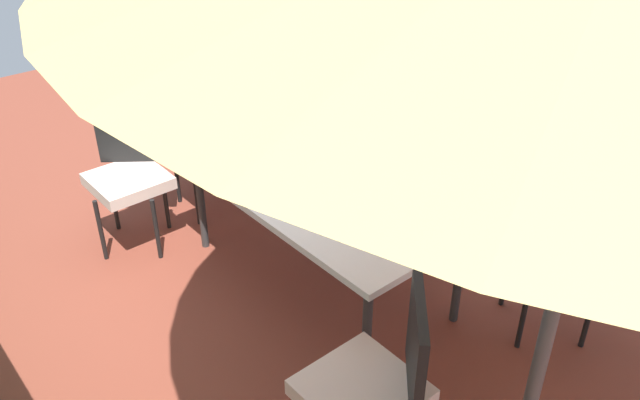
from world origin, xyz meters
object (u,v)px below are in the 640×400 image
object	(u,v)px
chair_southwest	(561,254)
laptop	(299,156)
chair_south	(408,171)
chair_southeast	(286,112)
dining_table	(320,186)
chair_northeast	(129,168)
chair_northwest	(377,382)
chair_east	(201,136)
cup	(365,191)

from	to	relation	value
chair_southwest	laptop	size ratio (longest dim) A/B	2.49
chair_south	laptop	xyz separation A→B (m)	(0.27, 0.69, 0.24)
chair_southeast	chair_southwest	distance (m)	2.41
dining_table	chair_northeast	world-z (taller)	chair_northeast
chair_northwest	laptop	size ratio (longest dim) A/B	2.49
chair_east	dining_table	bearing A→B (deg)	-81.44
chair_east	chair_southwest	size ratio (longest dim) A/B	1.00
chair_south	chair_southeast	bearing A→B (deg)	2.45
laptop	chair_south	bearing A→B (deg)	-86.05
dining_table	chair_northeast	bearing A→B (deg)	29.13
chair_east	chair_southwest	xyz separation A→B (m)	(-2.47, -0.71, 0.00)
dining_table	chair_south	size ratio (longest dim) A/B	1.92
chair_northeast	laptop	distance (m)	1.19
chair_east	chair_northeast	distance (m)	0.63
cup	chair_south	bearing A→B (deg)	-66.93
chair_northwest	chair_southeast	world-z (taller)	same
chair_east	chair_southeast	xyz separation A→B (m)	(-0.06, -0.73, 0.00)
chair_east	laptop	world-z (taller)	chair_east
dining_table	chair_southeast	xyz separation A→B (m)	(1.22, -0.69, -0.14)
dining_table	laptop	xyz separation A→B (m)	(0.23, -0.03, 0.10)
chair_south	dining_table	bearing A→B (deg)	87.79
chair_southeast	chair_south	distance (m)	1.26
chair_southwest	chair_northeast	size ratio (longest dim) A/B	1.00
chair_southeast	laptop	bearing A→B (deg)	-169.78
chair_east	laptop	xyz separation A→B (m)	(-1.06, -0.07, 0.24)
chair_southeast	chair_northeast	distance (m)	1.34
chair_east	chair_southeast	distance (m)	0.73
chair_south	cup	distance (m)	0.77
laptop	cup	size ratio (longest dim) A/B	4.61
dining_table	chair_south	world-z (taller)	chair_south
chair_south	cup	size ratio (longest dim) A/B	11.46
chair_south	cup	world-z (taller)	chair_south
chair_northeast	cup	world-z (taller)	chair_northeast
chair_northeast	laptop	world-z (taller)	chair_northeast
chair_east	chair_northwest	size ratio (longest dim) A/B	1.00
chair_southwest	cup	size ratio (longest dim) A/B	11.46
dining_table	chair_southeast	bearing A→B (deg)	-29.47
chair_northeast	chair_southeast	bearing A→B (deg)	40.05
chair_northwest	laptop	world-z (taller)	chair_northwest
chair_east	chair_northeast	size ratio (longest dim) A/B	1.00
dining_table	chair_southwest	bearing A→B (deg)	-150.57
chair_south	laptop	size ratio (longest dim) A/B	2.49
chair_southwest	laptop	distance (m)	1.58
chair_southwest	dining_table	bearing A→B (deg)	-21.16
chair_northeast	cup	size ratio (longest dim) A/B	11.46
chair_southwest	laptop	bearing A→B (deg)	-26.13
chair_east	chair_northeast	world-z (taller)	same
chair_east	laptop	bearing A→B (deg)	-79.55
dining_table	chair_east	xyz separation A→B (m)	(1.28, 0.04, -0.14)
chair_east	chair_northwest	distance (m)	2.57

